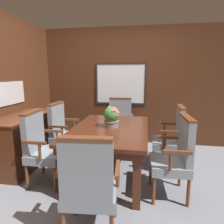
{
  "coord_description": "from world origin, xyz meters",
  "views": [
    {
      "loc": [
        0.58,
        -2.51,
        1.52
      ],
      "look_at": [
        0.07,
        0.4,
        0.93
      ],
      "focal_mm": 32.0,
      "sensor_mm": 36.0,
      "label": 1
    }
  ],
  "objects_px": {
    "potted_plant": "(112,117)",
    "chair_left_near": "(42,145)",
    "chair_left_far": "(63,130)",
    "chair_right_far": "(172,136)",
    "sideboard_cabinet": "(25,140)",
    "chair_right_near": "(176,155)",
    "chair_head_near": "(89,184)",
    "dining_table": "(110,134)",
    "chair_head_far": "(120,121)"
  },
  "relations": [
    {
      "from": "chair_head_far",
      "to": "sideboard_cabinet",
      "type": "relative_size",
      "value": 0.79
    },
    {
      "from": "dining_table",
      "to": "chair_right_near",
      "type": "xyz_separation_m",
      "value": [
        0.88,
        -0.38,
        -0.1
      ]
    },
    {
      "from": "chair_left_far",
      "to": "chair_left_near",
      "type": "height_order",
      "value": "same"
    },
    {
      "from": "chair_head_near",
      "to": "chair_left_far",
      "type": "relative_size",
      "value": 1.0
    },
    {
      "from": "potted_plant",
      "to": "chair_head_far",
      "type": "bearing_deg",
      "value": 91.84
    },
    {
      "from": "dining_table",
      "to": "chair_right_near",
      "type": "distance_m",
      "value": 0.97
    },
    {
      "from": "chair_right_far",
      "to": "potted_plant",
      "type": "relative_size",
      "value": 3.25
    },
    {
      "from": "dining_table",
      "to": "chair_head_near",
      "type": "xyz_separation_m",
      "value": [
        0.03,
        -1.2,
        -0.1
      ]
    },
    {
      "from": "chair_head_near",
      "to": "chair_left_near",
      "type": "bearing_deg",
      "value": -47.55
    },
    {
      "from": "chair_right_far",
      "to": "sideboard_cabinet",
      "type": "relative_size",
      "value": 0.79
    },
    {
      "from": "chair_left_far",
      "to": "chair_left_near",
      "type": "bearing_deg",
      "value": -176.51
    },
    {
      "from": "chair_right_near",
      "to": "potted_plant",
      "type": "height_order",
      "value": "potted_plant"
    },
    {
      "from": "chair_right_far",
      "to": "sideboard_cabinet",
      "type": "bearing_deg",
      "value": -81.38
    },
    {
      "from": "sideboard_cabinet",
      "to": "chair_right_near",
      "type": "bearing_deg",
      "value": -11.36
    },
    {
      "from": "chair_head_far",
      "to": "dining_table",
      "type": "bearing_deg",
      "value": -89.99
    },
    {
      "from": "chair_right_far",
      "to": "potted_plant",
      "type": "height_order",
      "value": "potted_plant"
    },
    {
      "from": "sideboard_cabinet",
      "to": "chair_left_far",
      "type": "bearing_deg",
      "value": 28.02
    },
    {
      "from": "chair_right_far",
      "to": "chair_right_near",
      "type": "xyz_separation_m",
      "value": [
        -0.05,
        -0.76,
        0.0
      ]
    },
    {
      "from": "chair_right_far",
      "to": "chair_left_far",
      "type": "bearing_deg",
      "value": -88.19
    },
    {
      "from": "dining_table",
      "to": "chair_head_far",
      "type": "relative_size",
      "value": 1.61
    },
    {
      "from": "chair_right_near",
      "to": "chair_head_far",
      "type": "xyz_separation_m",
      "value": [
        -0.9,
        1.55,
        0.0
      ]
    },
    {
      "from": "chair_left_near",
      "to": "chair_left_far",
      "type": "bearing_deg",
      "value": 0.1
    },
    {
      "from": "dining_table",
      "to": "chair_left_far",
      "type": "height_order",
      "value": "chair_left_far"
    },
    {
      "from": "potted_plant",
      "to": "sideboard_cabinet",
      "type": "height_order",
      "value": "potted_plant"
    },
    {
      "from": "chair_right_near",
      "to": "potted_plant",
      "type": "distance_m",
      "value": 1.02
    },
    {
      "from": "chair_head_far",
      "to": "sideboard_cabinet",
      "type": "bearing_deg",
      "value": -143.81
    },
    {
      "from": "chair_left_far",
      "to": "chair_head_far",
      "type": "distance_m",
      "value": 1.19
    },
    {
      "from": "sideboard_cabinet",
      "to": "potted_plant",
      "type": "bearing_deg",
      "value": -2.05
    },
    {
      "from": "potted_plant",
      "to": "chair_left_near",
      "type": "bearing_deg",
      "value": -155.87
    },
    {
      "from": "chair_left_near",
      "to": "chair_head_far",
      "type": "distance_m",
      "value": 1.77
    },
    {
      "from": "chair_right_near",
      "to": "dining_table",
      "type": "bearing_deg",
      "value": -117.53
    },
    {
      "from": "chair_head_near",
      "to": "sideboard_cabinet",
      "type": "height_order",
      "value": "chair_head_near"
    },
    {
      "from": "chair_left_near",
      "to": "potted_plant",
      "type": "height_order",
      "value": "potted_plant"
    },
    {
      "from": "chair_right_far",
      "to": "chair_head_far",
      "type": "height_order",
      "value": "same"
    },
    {
      "from": "chair_head_near",
      "to": "sideboard_cabinet",
      "type": "relative_size",
      "value": 0.79
    },
    {
      "from": "sideboard_cabinet",
      "to": "chair_right_far",
      "type": "bearing_deg",
      "value": 7.15
    },
    {
      "from": "chair_right_far",
      "to": "chair_head_near",
      "type": "height_order",
      "value": "same"
    },
    {
      "from": "chair_right_near",
      "to": "chair_head_near",
      "type": "bearing_deg",
      "value": -50.53
    },
    {
      "from": "chair_right_far",
      "to": "chair_left_near",
      "type": "xyz_separation_m",
      "value": [
        -1.82,
        -0.76,
        0.0
      ]
    },
    {
      "from": "chair_left_far",
      "to": "chair_left_near",
      "type": "xyz_separation_m",
      "value": [
        0.01,
        -0.74,
        0.0
      ]
    },
    {
      "from": "potted_plant",
      "to": "sideboard_cabinet",
      "type": "distance_m",
      "value": 1.53
    },
    {
      "from": "chair_left_near",
      "to": "sideboard_cabinet",
      "type": "relative_size",
      "value": 0.79
    },
    {
      "from": "chair_left_far",
      "to": "chair_left_near",
      "type": "relative_size",
      "value": 1.0
    },
    {
      "from": "chair_left_far",
      "to": "potted_plant",
      "type": "height_order",
      "value": "potted_plant"
    },
    {
      "from": "chair_right_near",
      "to": "chair_head_far",
      "type": "distance_m",
      "value": 1.79
    },
    {
      "from": "chair_right_far",
      "to": "sideboard_cabinet",
      "type": "xyz_separation_m",
      "value": [
        -2.37,
        -0.3,
        -0.12
      ]
    },
    {
      "from": "chair_head_far",
      "to": "potted_plant",
      "type": "bearing_deg",
      "value": -89.18
    },
    {
      "from": "chair_head_far",
      "to": "sideboard_cabinet",
      "type": "distance_m",
      "value": 1.79
    },
    {
      "from": "dining_table",
      "to": "chair_head_far",
      "type": "distance_m",
      "value": 1.17
    },
    {
      "from": "chair_head_near",
      "to": "chair_right_near",
      "type": "height_order",
      "value": "same"
    }
  ]
}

